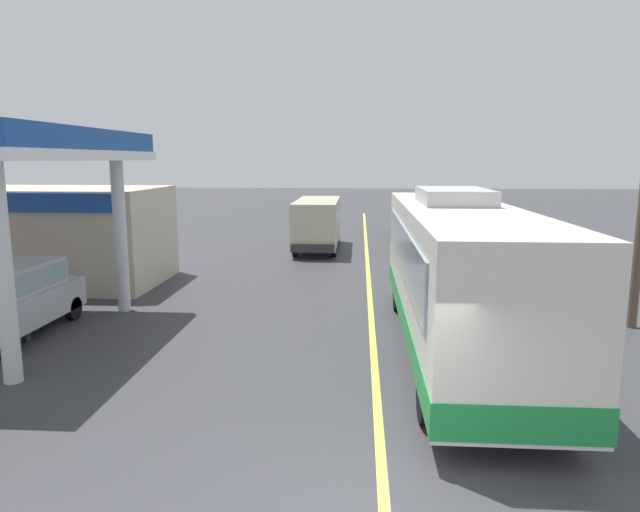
{
  "coord_description": "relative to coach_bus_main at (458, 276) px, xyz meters",
  "views": [
    {
      "loc": [
        -0.36,
        -6.15,
        4.4
      ],
      "look_at": [
        -1.5,
        10.0,
        1.6
      ],
      "focal_mm": 31.61,
      "sensor_mm": 36.0,
      "label": 1
    }
  ],
  "objects": [
    {
      "name": "ground",
      "position": [
        -1.92,
        13.22,
        -1.72
      ],
      "size": [
        120.0,
        120.0,
        0.0
      ],
      "primitive_type": "plane",
      "color": "#38383D"
    },
    {
      "name": "car_trailing_behind_bus",
      "position": [
        0.57,
        20.07,
        -0.71
      ],
      "size": [
        1.7,
        4.2,
        1.82
      ],
      "color": "#1E602D",
      "rests_on": "ground"
    },
    {
      "name": "car_at_pump",
      "position": [
        -10.92,
        0.24,
        -0.71
      ],
      "size": [
        1.7,
        4.2,
        1.82
      ],
      "color": "#B2B2B7",
      "rests_on": "ground"
    },
    {
      "name": "minibus_opposing_lane",
      "position": [
        -4.32,
        14.3,
        -0.25
      ],
      "size": [
        2.04,
        6.13,
        2.44
      ],
      "color": "#BFB799",
      "rests_on": "ground"
    },
    {
      "name": "gas_station_roadside",
      "position": [
        -12.85,
        4.18,
        0.91
      ],
      "size": [
        9.1,
        11.95,
        5.1
      ],
      "color": "#194799",
      "rests_on": "ground"
    },
    {
      "name": "coach_bus_main",
      "position": [
        0.0,
        0.0,
        0.0
      ],
      "size": [
        2.6,
        11.04,
        3.69
      ],
      "color": "silver",
      "rests_on": "ground"
    },
    {
      "name": "lane_divider_stripe",
      "position": [
        -1.92,
        8.22,
        -1.72
      ],
      "size": [
        0.16,
        50.0,
        0.01
      ],
      "primitive_type": "cube",
      "color": "#D8CC4C",
      "rests_on": "ground"
    },
    {
      "name": "pedestrian_near_pump",
      "position": [
        -10.46,
        -0.23,
        -0.79
      ],
      "size": [
        0.55,
        0.22,
        1.66
      ],
      "color": "#33333F",
      "rests_on": "ground"
    }
  ]
}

